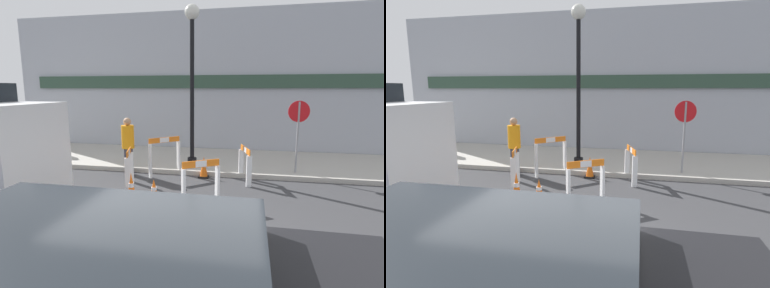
# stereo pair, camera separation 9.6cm
# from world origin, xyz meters

# --- Properties ---
(ground_plane) EXTENTS (60.00, 60.00, 0.00)m
(ground_plane) POSITION_xyz_m (0.00, 0.00, 0.00)
(ground_plane) COLOR #38383A
(sidewalk_slab) EXTENTS (18.00, 3.53, 0.14)m
(sidewalk_slab) POSITION_xyz_m (0.00, 6.27, 0.07)
(sidewalk_slab) COLOR #ADA89E
(sidewalk_slab) RESTS_ON ground_plane
(storefront_facade) EXTENTS (18.00, 0.22, 5.50)m
(storefront_facade) POSITION_xyz_m (0.00, 8.11, 2.75)
(storefront_facade) COLOR #A3A8B2
(storefront_facade) RESTS_ON ground_plane
(streetlamp_post) EXTENTS (0.44, 0.44, 4.81)m
(streetlamp_post) POSITION_xyz_m (-0.74, 5.21, 3.25)
(streetlamp_post) COLOR black
(streetlamp_post) RESTS_ON sidewalk_slab
(stop_sign) EXTENTS (0.60, 0.10, 2.06)m
(stop_sign) POSITION_xyz_m (2.37, 4.95, 1.52)
(stop_sign) COLOR gray
(stop_sign) RESTS_ON sidewalk_slab
(barricade_0) EXTENTS (0.82, 0.74, 1.14)m
(barricade_0) POSITION_xyz_m (-1.38, 4.35, 0.63)
(barricade_0) COLOR white
(barricade_0) RESTS_ON ground_plane
(barricade_1) EXTENTS (0.33, 0.75, 0.99)m
(barricade_1) POSITION_xyz_m (-2.01, 3.23, 0.52)
(barricade_1) COLOR white
(barricade_1) RESTS_ON ground_plane
(barricade_2) EXTENTS (0.79, 0.58, 1.01)m
(barricade_2) POSITION_xyz_m (0.04, 2.29, 0.55)
(barricade_2) COLOR white
(barricade_2) RESTS_ON ground_plane
(barricade_3) EXTENTS (0.38, 0.90, 0.98)m
(barricade_3) POSITION_xyz_m (0.94, 4.19, 0.53)
(barricade_3) COLOR white
(barricade_3) RESTS_ON ground_plane
(traffic_cone_0) EXTENTS (0.30, 0.30, 0.61)m
(traffic_cone_0) POSITION_xyz_m (-0.23, 4.40, 0.29)
(traffic_cone_0) COLOR black
(traffic_cone_0) RESTS_ON ground_plane
(traffic_cone_1) EXTENTS (0.30, 0.30, 0.68)m
(traffic_cone_1) POSITION_xyz_m (-1.52, 2.19, 0.33)
(traffic_cone_1) COLOR black
(traffic_cone_1) RESTS_ON ground_plane
(traffic_cone_2) EXTENTS (0.30, 0.30, 0.52)m
(traffic_cone_2) POSITION_xyz_m (-1.03, 2.30, 0.25)
(traffic_cone_2) COLOR black
(traffic_cone_2) RESTS_ON ground_plane
(person_worker) EXTENTS (0.45, 0.45, 1.70)m
(person_worker) POSITION_xyz_m (-2.46, 4.25, 0.91)
(person_worker) COLOR #33333D
(person_worker) RESTS_ON ground_plane
(person_pedestrian) EXTENTS (0.45, 0.45, 1.71)m
(person_pedestrian) POSITION_xyz_m (-6.67, 6.18, 1.05)
(person_pedestrian) COLOR #33333D
(person_pedestrian) RESTS_ON sidewalk_slab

